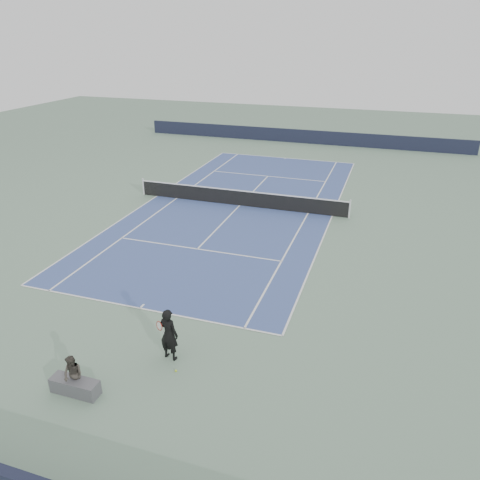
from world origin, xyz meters
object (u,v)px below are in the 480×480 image
(tennis_net, at_px, (240,198))
(tennis_player, at_px, (169,334))
(spectator_bench, at_px, (74,380))
(tennis_ball, at_px, (176,371))

(tennis_net, bearing_deg, tennis_player, -80.52)
(tennis_net, distance_m, spectator_bench, 16.42)
(tennis_player, distance_m, tennis_ball, 1.13)
(tennis_player, xyz_separation_m, spectator_bench, (-1.88, -2.29, -0.45))
(tennis_player, distance_m, spectator_bench, 3.00)
(tennis_net, height_order, spectator_bench, spectator_bench)
(tennis_net, height_order, tennis_ball, tennis_net)
(tennis_net, distance_m, tennis_ball, 14.96)
(tennis_ball, bearing_deg, tennis_player, 129.15)
(tennis_player, relative_size, spectator_bench, 1.20)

